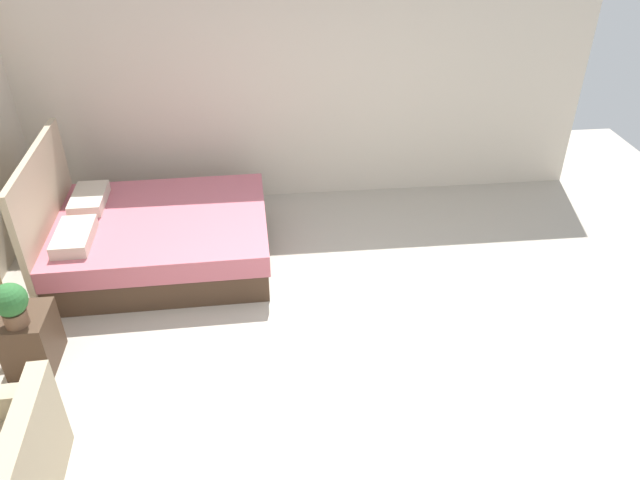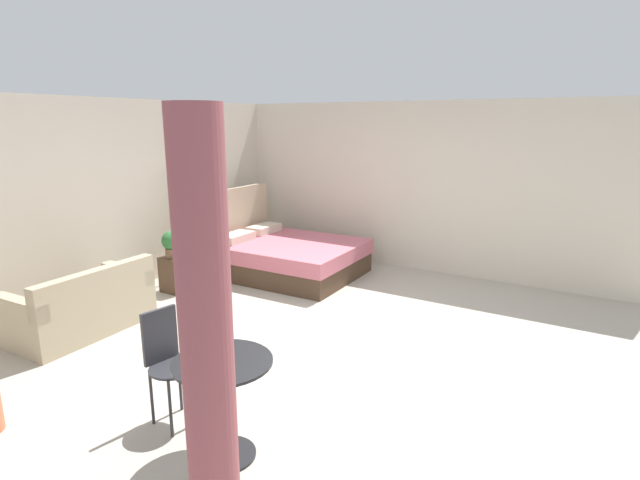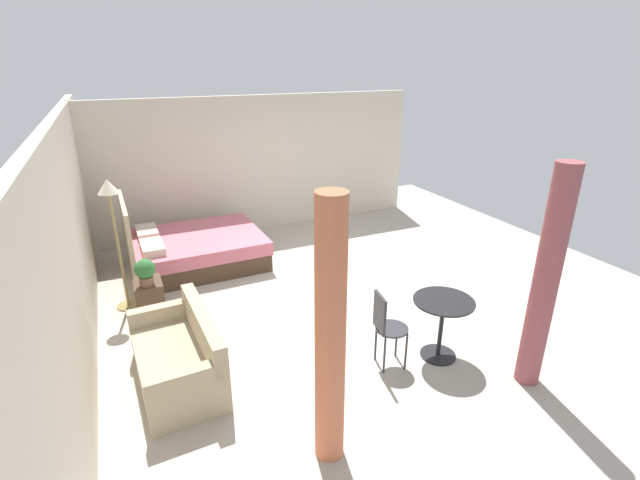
{
  "view_description": "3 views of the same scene",
  "coord_description": "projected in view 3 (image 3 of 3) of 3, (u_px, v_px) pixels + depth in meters",
  "views": [
    {
      "loc": [
        -3.59,
        0.55,
        3.58
      ],
      "look_at": [
        0.62,
        0.11,
        0.84
      ],
      "focal_mm": 34.01,
      "sensor_mm": 36.0,
      "label": 1
    },
    {
      "loc": [
        -4.33,
        -2.61,
        2.31
      ],
      "look_at": [
        0.33,
        0.21,
        1.0
      ],
      "focal_mm": 27.78,
      "sensor_mm": 36.0,
      "label": 2
    },
    {
      "loc": [
        -5.55,
        2.64,
        3.25
      ],
      "look_at": [
        0.05,
        0.09,
        0.78
      ],
      "focal_mm": 25.59,
      "sensor_mm": 36.0,
      "label": 3
    }
  ],
  "objects": [
    {
      "name": "couch",
      "position": [
        180.0,
        359.0,
        4.85
      ],
      "size": [
        1.5,
        0.83,
        0.77
      ],
      "color": "tan",
      "rests_on": "ground"
    },
    {
      "name": "ground_plane",
      "position": [
        327.0,
        289.0,
        6.92
      ],
      "size": [
        9.1,
        9.46,
        0.02
      ],
      "primitive_type": "cube",
      "color": "#B2A899"
    },
    {
      "name": "balcony_table",
      "position": [
        442.0,
        318.0,
        5.16
      ],
      "size": [
        0.68,
        0.68,
        0.74
      ],
      "color": "black",
      "rests_on": "ground"
    },
    {
      "name": "curtain_right",
      "position": [
        330.0,
        337.0,
        3.61
      ],
      "size": [
        0.25,
        0.25,
        2.39
      ],
      "color": "#D1704C",
      "rests_on": "ground"
    },
    {
      "name": "potted_plant",
      "position": [
        145.0,
        271.0,
        5.87
      ],
      "size": [
        0.26,
        0.26,
        0.37
      ],
      "color": "brown",
      "rests_on": "nightstand"
    },
    {
      "name": "floor_lamp",
      "position": [
        112.0,
        210.0,
        5.89
      ],
      "size": [
        0.32,
        0.32,
        1.83
      ],
      "color": "#99844C",
      "rests_on": "ground"
    },
    {
      "name": "bed",
      "position": [
        193.0,
        249.0,
        7.59
      ],
      "size": [
        1.73,
        2.15,
        1.27
      ],
      "color": "#473323",
      "rests_on": "ground"
    },
    {
      "name": "wall_right",
      "position": [
        261.0,
        164.0,
        9.01
      ],
      "size": [
        0.12,
        6.46,
        2.61
      ],
      "primitive_type": "cube",
      "color": "beige",
      "rests_on": "ground"
    },
    {
      "name": "cafe_chair_near_window",
      "position": [
        386.0,
        324.0,
        4.98
      ],
      "size": [
        0.42,
        0.42,
        0.91
      ],
      "color": "#2D2D33",
      "rests_on": "ground"
    },
    {
      "name": "wall_back",
      "position": [
        71.0,
        242.0,
        5.19
      ],
      "size": [
        9.1,
        0.12,
        2.61
      ],
      "primitive_type": "cube",
      "color": "beige",
      "rests_on": "ground"
    },
    {
      "name": "curtain_left",
      "position": [
        546.0,
        281.0,
        4.52
      ],
      "size": [
        0.25,
        0.25,
        2.39
      ],
      "color": "#994C51",
      "rests_on": "ground"
    },
    {
      "name": "nightstand",
      "position": [
        150.0,
        298.0,
        6.12
      ],
      "size": [
        0.45,
        0.36,
        0.49
      ],
      "color": "#473323",
      "rests_on": "ground"
    }
  ]
}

